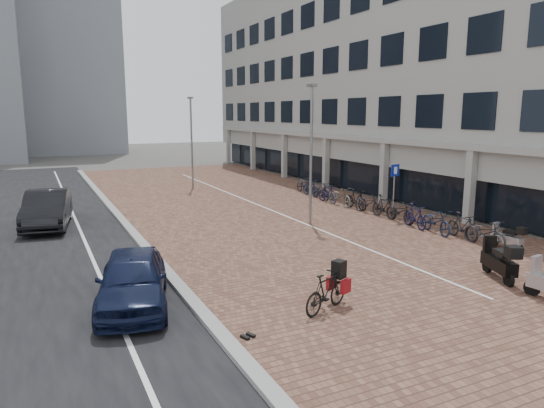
# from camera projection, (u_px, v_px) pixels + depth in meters

# --- Properties ---
(ground) EXTENTS (140.00, 140.00, 0.00)m
(ground) POSITION_uv_depth(u_px,v_px,m) (359.00, 279.00, 14.88)
(ground) COLOR #474442
(ground) RESTS_ON ground
(plaza_brick) EXTENTS (14.50, 42.00, 0.04)m
(plaza_brick) POSITION_uv_depth(u_px,v_px,m) (257.00, 206.00, 26.35)
(plaza_brick) COLOR brown
(plaza_brick) RESTS_ON ground
(street_asphalt) EXTENTS (8.00, 50.00, 0.03)m
(street_asphalt) POSITION_uv_depth(u_px,v_px,m) (28.00, 227.00, 21.64)
(street_asphalt) COLOR black
(street_asphalt) RESTS_ON ground
(curb) EXTENTS (0.35, 42.00, 0.14)m
(curb) POSITION_uv_depth(u_px,v_px,m) (120.00, 217.00, 23.30)
(curb) COLOR gray
(curb) RESTS_ON ground
(lane_line) EXTENTS (0.12, 44.00, 0.00)m
(lane_line) POSITION_uv_depth(u_px,v_px,m) (77.00, 222.00, 22.49)
(lane_line) COLOR white
(lane_line) RESTS_ON street_asphalt
(parking_line) EXTENTS (0.10, 30.00, 0.00)m
(parking_line) POSITION_uv_depth(u_px,v_px,m) (260.00, 206.00, 26.44)
(parking_line) COLOR white
(parking_line) RESTS_ON plaza_brick
(office_building) EXTENTS (8.40, 40.00, 15.00)m
(office_building) POSITION_uv_depth(u_px,v_px,m) (381.00, 59.00, 33.06)
(office_building) COLOR gray
(office_building) RESTS_ON ground
(car_navy) EXTENTS (2.61, 4.51, 1.44)m
(car_navy) POSITION_uv_depth(u_px,v_px,m) (133.00, 279.00, 12.67)
(car_navy) COLOR black
(car_navy) RESTS_ON ground
(car_dark) EXTENTS (2.36, 5.05, 1.60)m
(car_dark) POSITION_uv_depth(u_px,v_px,m) (47.00, 209.00, 21.51)
(car_dark) COLOR black
(car_dark) RESTS_ON ground
(hero_bike) EXTENTS (1.76, 1.11, 1.20)m
(hero_bike) POSITION_uv_depth(u_px,v_px,m) (326.00, 291.00, 12.37)
(hero_bike) COLOR black
(hero_bike) RESTS_ON ground
(shoes) EXTENTS (0.39, 0.36, 0.08)m
(shoes) POSITION_uv_depth(u_px,v_px,m) (248.00, 337.00, 10.92)
(shoes) COLOR black
(shoes) RESTS_ON ground
(scooter_front) EXTENTS (0.53, 1.41, 0.95)m
(scooter_front) POSITION_uv_depth(u_px,v_px,m) (507.00, 237.00, 18.00)
(scooter_front) COLOR #ABACB1
(scooter_front) RESTS_ON ground
(scooter_mid) EXTENTS (1.21, 1.87, 1.23)m
(scooter_mid) POSITION_uv_depth(u_px,v_px,m) (499.00, 260.00, 14.70)
(scooter_mid) COLOR black
(scooter_mid) RESTS_ON ground
(parking_sign) EXTENTS (0.54, 0.15, 2.60)m
(parking_sign) POSITION_uv_depth(u_px,v_px,m) (394.00, 183.00, 22.75)
(parking_sign) COLOR slate
(parking_sign) RESTS_ON ground
(lamp_near) EXTENTS (0.12, 0.12, 6.09)m
(lamp_near) POSITION_uv_depth(u_px,v_px,m) (311.00, 156.00, 21.73)
(lamp_near) COLOR slate
(lamp_near) RESTS_ON ground
(lamp_far) EXTENTS (0.12, 0.12, 5.87)m
(lamp_far) POSITION_uv_depth(u_px,v_px,m) (192.00, 144.00, 32.06)
(lamp_far) COLOR slate
(lamp_far) RESTS_ON ground
(bike_row) EXTENTS (1.21, 15.80, 1.05)m
(bike_row) POSITION_uv_depth(u_px,v_px,m) (369.00, 203.00, 24.47)
(bike_row) COLOR black
(bike_row) RESTS_ON ground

